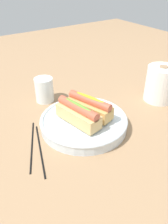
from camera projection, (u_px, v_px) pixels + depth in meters
The scene contains 8 objects.
ground_plane at pixel (79, 123), 0.76m from camera, with size 2.40×2.40×0.00m, color #9E7A56.
serving_bowl at pixel (84, 122), 0.73m from camera, with size 0.27×0.27×0.04m.
hotdog_front at pixel (78, 114), 0.69m from camera, with size 0.16×0.08×0.06m.
hotdog_back at pixel (90, 106), 0.73m from camera, with size 0.16×0.09×0.06m.
water_glass at pixel (44, 91), 0.86m from camera, with size 0.07×0.07×0.09m.
paper_towel_roll at pixel (161, 84), 0.86m from camera, with size 0.11×0.11×0.13m.
chopstick_near at pixel (40, 149), 0.65m from camera, with size 0.01×0.01×0.22m, color black.
chopstick_far at pixel (32, 145), 0.67m from camera, with size 0.01×0.01×0.22m, color black.
Camera 1 is at (0.52, -0.33, 0.44)m, focal length 37.31 mm.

